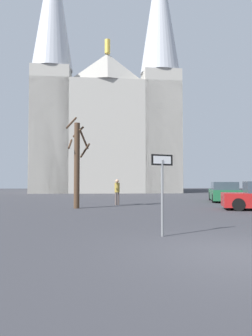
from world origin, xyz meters
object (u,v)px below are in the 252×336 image
(one_way_arrow_sign, at_px, (162,183))
(pedestrian_walking, at_px, (117,190))
(parked_car_far_green, at_px, (224,192))
(bare_tree, at_px, (77,162))
(cathedral, at_px, (106,116))

(one_way_arrow_sign, height_order, pedestrian_walking, one_way_arrow_sign)
(one_way_arrow_sign, height_order, parked_car_far_green, one_way_arrow_sign)
(parked_car_far_green, bearing_deg, bare_tree, -156.08)
(bare_tree, distance_m, pedestrian_walking, 3.53)
(one_way_arrow_sign, relative_size, bare_tree, 0.43)
(one_way_arrow_sign, bearing_deg, bare_tree, 107.31)
(pedestrian_walking, bearing_deg, bare_tree, -138.66)
(bare_tree, bearing_deg, parked_car_far_green, 23.92)
(cathedral, relative_size, parked_car_far_green, 7.29)
(bare_tree, xyz_separation_m, pedestrian_walking, (2.37, 2.09, -1.57))
(one_way_arrow_sign, distance_m, parked_car_far_green, 15.56)
(parked_car_far_green, bearing_deg, pedestrian_walking, -162.51)
(cathedral, xyz_separation_m, bare_tree, (-2.54, -25.40, -8.08))
(pedestrian_walking, bearing_deg, cathedral, 89.57)
(bare_tree, bearing_deg, pedestrian_walking, 41.34)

